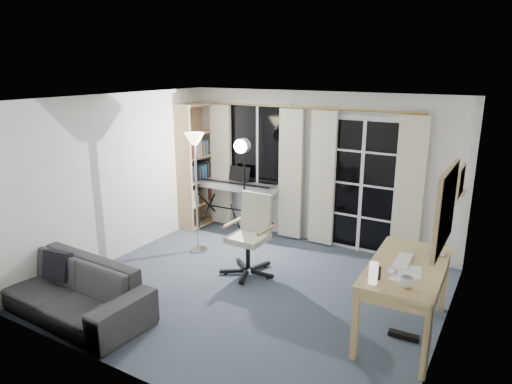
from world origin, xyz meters
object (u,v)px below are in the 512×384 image
at_px(torchiere_lamp, 195,157).
at_px(studio_light, 243,158).
at_px(bookshelf, 199,168).
at_px(mug, 406,281).
at_px(sofa, 66,280).
at_px(monitor, 438,228).
at_px(keyboard_piano, 236,187).
at_px(office_chair, 253,227).
at_px(desk, 406,274).

bearing_deg(torchiere_lamp, studio_light, 56.00).
xyz_separation_m(bookshelf, mug, (4.11, -2.24, -0.18)).
height_order(mug, sofa, mug).
height_order(bookshelf, mug, bookshelf).
bearing_deg(torchiere_lamp, monitor, -3.92).
height_order(bookshelf, sofa, bookshelf).
bearing_deg(sofa, monitor, 31.08).
bearing_deg(keyboard_piano, torchiere_lamp, -95.69).
bearing_deg(office_chair, keyboard_piano, 131.64).
height_order(torchiere_lamp, monitor, torchiere_lamp).
bearing_deg(torchiere_lamp, office_chair, -9.10).
distance_m(mug, sofa, 3.70).
bearing_deg(sofa, keyboard_piano, 88.41).
height_order(torchiere_lamp, studio_light, torchiere_lamp).
relative_size(studio_light, sofa, 0.83).
distance_m(torchiere_lamp, studio_light, 0.77).
distance_m(keyboard_piano, studio_light, 0.80).
xyz_separation_m(keyboard_piano, office_chair, (1.04, -1.19, -0.15)).
relative_size(torchiere_lamp, studio_light, 1.05).
relative_size(torchiere_lamp, mug, 14.21).
distance_m(bookshelf, monitor, 4.40).
distance_m(bookshelf, office_chair, 2.25).
height_order(studio_light, mug, studio_light).
bearing_deg(monitor, office_chair, 176.11).
height_order(keyboard_piano, office_chair, keyboard_piano).
relative_size(office_chair, desk, 0.74).
distance_m(office_chair, sofa, 2.42).
distance_m(torchiere_lamp, sofa, 2.48).
bearing_deg(desk, studio_light, 152.63).
xyz_separation_m(office_chair, monitor, (2.36, -0.06, 0.43)).
bearing_deg(keyboard_piano, bookshelf, 174.33).
bearing_deg(torchiere_lamp, mug, -19.48).
bearing_deg(sofa, mug, 18.73).
distance_m(bookshelf, mug, 4.68).
xyz_separation_m(monitor, sofa, (-3.61, -1.99, -0.68)).
distance_m(keyboard_piano, monitor, 3.63).
bearing_deg(mug, bookshelf, 151.37).
bearing_deg(studio_light, torchiere_lamp, -128.15).
bearing_deg(studio_light, keyboard_piano, 130.08).
xyz_separation_m(office_chair, sofa, (-1.25, -2.05, -0.24)).
xyz_separation_m(monitor, mug, (-0.10, -0.95, -0.23)).
bearing_deg(bookshelf, office_chair, -33.02).
xyz_separation_m(torchiere_lamp, mug, (3.35, -1.19, -0.62)).
height_order(desk, sofa, sofa).
relative_size(bookshelf, studio_light, 1.24).
relative_size(studio_light, mug, 13.48).
xyz_separation_m(desk, monitor, (0.20, 0.45, 0.39)).
xyz_separation_m(bookshelf, torchiere_lamp, (0.75, -1.06, 0.45)).
xyz_separation_m(torchiere_lamp, keyboard_piano, (0.05, 1.02, -0.68)).
bearing_deg(office_chair, torchiere_lamp, 171.47).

